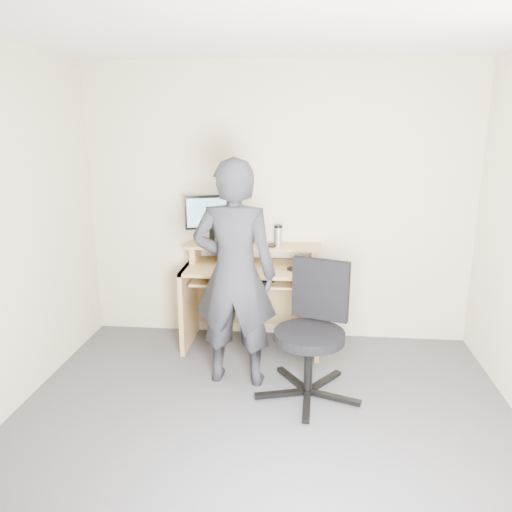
% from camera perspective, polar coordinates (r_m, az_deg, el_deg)
% --- Properties ---
extents(ground, '(3.50, 3.50, 0.00)m').
position_cam_1_polar(ground, '(3.37, 0.36, -20.67)').
color(ground, '#4A4A4F').
rests_on(ground, ground).
extents(back_wall, '(3.50, 0.02, 2.50)m').
position_cam_1_polar(back_wall, '(4.54, 2.49, 5.87)').
color(back_wall, '#BAB494').
rests_on(back_wall, ground).
extents(ceiling, '(3.50, 3.50, 0.02)m').
position_cam_1_polar(ceiling, '(2.80, 0.45, 26.08)').
color(ceiling, white).
rests_on(ceiling, back_wall).
extents(desk, '(1.20, 0.60, 0.91)m').
position_cam_1_polar(desk, '(4.51, -0.32, -3.38)').
color(desk, tan).
rests_on(desk, ground).
extents(monitor, '(0.45, 0.18, 0.44)m').
position_cam_1_polar(monitor, '(4.45, -5.13, 4.67)').
color(monitor, black).
rests_on(monitor, desk).
extents(external_drive, '(0.09, 0.14, 0.20)m').
position_cam_1_polar(external_drive, '(4.50, -0.81, 2.69)').
color(external_drive, black).
rests_on(external_drive, desk).
extents(travel_mug, '(0.09, 0.09, 0.16)m').
position_cam_1_polar(travel_mug, '(4.43, 2.56, 2.23)').
color(travel_mug, silver).
rests_on(travel_mug, desk).
extents(smartphone, '(0.08, 0.14, 0.01)m').
position_cam_1_polar(smartphone, '(4.43, 1.82, 1.23)').
color(smartphone, black).
rests_on(smartphone, desk).
extents(charger, '(0.05, 0.04, 0.03)m').
position_cam_1_polar(charger, '(4.44, -2.46, 1.41)').
color(charger, black).
rests_on(charger, desk).
extents(headphones, '(0.18, 0.18, 0.06)m').
position_cam_1_polar(headphones, '(4.57, -3.29, 1.66)').
color(headphones, silver).
rests_on(headphones, desk).
extents(keyboard, '(0.49, 0.31, 0.03)m').
position_cam_1_polar(keyboard, '(4.32, -0.95, -2.57)').
color(keyboard, black).
rests_on(keyboard, desk).
extents(mouse, '(0.11, 0.09, 0.04)m').
position_cam_1_polar(mouse, '(4.25, 4.15, -1.43)').
color(mouse, black).
rests_on(mouse, desk).
extents(office_chair, '(0.78, 0.74, 0.97)m').
position_cam_1_polar(office_chair, '(3.70, 6.52, -7.92)').
color(office_chair, black).
rests_on(office_chair, ground).
extents(person, '(0.65, 0.45, 1.74)m').
position_cam_1_polar(person, '(3.74, -2.46, -2.10)').
color(person, black).
rests_on(person, ground).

